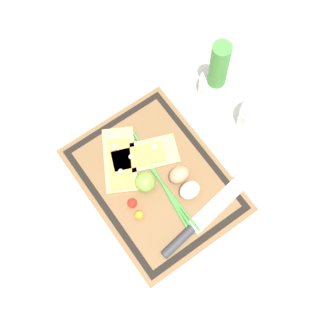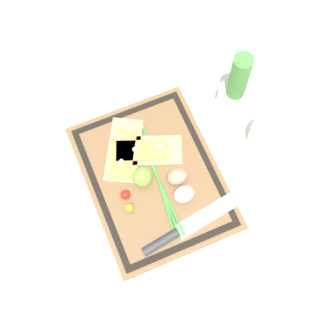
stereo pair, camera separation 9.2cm
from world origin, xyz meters
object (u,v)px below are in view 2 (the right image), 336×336
object	(u,v)px
lime	(143,178)
cherry_tomato_yellow	(129,208)
pizza_slice_near	(123,151)
knife	(178,232)
herb_pot	(236,89)
cherry_tomato_red	(125,195)
egg_brown	(177,177)
sauce_jar	(265,136)
pizza_slice_far	(147,150)
egg_pink	(184,194)

from	to	relation	value
lime	cherry_tomato_yellow	size ratio (longest dim) A/B	2.30
pizza_slice_near	knife	xyz separation A→B (m)	(0.26, 0.05, 0.00)
pizza_slice_near	herb_pot	distance (m)	0.34
cherry_tomato_red	egg_brown	bearing A→B (deg)	85.78
pizza_slice_near	lime	size ratio (longest dim) A/B	3.74
sauce_jar	cherry_tomato_red	bearing A→B (deg)	-89.58
pizza_slice_near	egg_brown	bearing A→B (deg)	37.96
egg_brown	knife	bearing A→B (deg)	-22.73
knife	herb_pot	distance (m)	0.41
pizza_slice_far	egg_brown	size ratio (longest dim) A/B	3.51
pizza_slice_far	egg_pink	world-z (taller)	egg_pink
knife	herb_pot	world-z (taller)	herb_pot
egg_pink	sauce_jar	size ratio (longest dim) A/B	0.57
egg_pink	cherry_tomato_yellow	bearing A→B (deg)	-99.80
pizza_slice_far	cherry_tomato_red	xyz separation A→B (m)	(0.09, -0.10, 0.01)
pizza_slice_near	knife	size ratio (longest dim) A/B	0.67
cherry_tomato_yellow	sauce_jar	distance (m)	0.41
knife	cherry_tomato_red	bearing A→B (deg)	-148.95
egg_pink	sauce_jar	bearing A→B (deg)	103.44
pizza_slice_far	cherry_tomato_yellow	xyz separation A→B (m)	(0.13, -0.10, 0.01)
egg_brown	sauce_jar	distance (m)	0.26
pizza_slice_far	herb_pot	bearing A→B (deg)	99.95
pizza_slice_near	herb_pot	size ratio (longest dim) A/B	0.91
egg_pink	lime	size ratio (longest dim) A/B	1.05
egg_pink	cherry_tomato_red	distance (m)	0.15
cherry_tomato_red	herb_pot	xyz separation A→B (m)	(-0.14, 0.38, 0.05)
pizza_slice_far	cherry_tomato_yellow	bearing A→B (deg)	-38.07
pizza_slice_far	knife	size ratio (longest dim) A/B	0.66
cherry_tomato_red	sauce_jar	xyz separation A→B (m)	(-0.00, 0.40, 0.01)
pizza_slice_near	lime	world-z (taller)	lime
cherry_tomato_yellow	egg_brown	bearing A→B (deg)	100.00
pizza_slice_near	sauce_jar	world-z (taller)	sauce_jar
cherry_tomato_yellow	sauce_jar	xyz separation A→B (m)	(-0.04, 0.41, 0.02)
lime	cherry_tomato_yellow	xyz separation A→B (m)	(0.06, -0.06, -0.02)
egg_pink	cherry_tomato_red	world-z (taller)	egg_pink
cherry_tomato_red	sauce_jar	distance (m)	0.40
pizza_slice_near	knife	distance (m)	0.27
pizza_slice_near	pizza_slice_far	size ratio (longest dim) A/B	1.01
cherry_tomato_yellow	egg_pink	bearing A→B (deg)	80.20
egg_brown	egg_pink	distance (m)	0.05
pizza_slice_near	herb_pot	bearing A→B (deg)	94.24
herb_pot	cherry_tomato_red	bearing A→B (deg)	-69.20
cherry_tomato_yellow	herb_pot	world-z (taller)	herb_pot
pizza_slice_far	cherry_tomato_yellow	distance (m)	0.17
pizza_slice_near	egg_brown	xyz separation A→B (m)	(0.13, 0.10, 0.02)
cherry_tomato_yellow	herb_pot	size ratio (longest dim) A/B	0.11
pizza_slice_far	lime	world-z (taller)	lime
herb_pot	sauce_jar	distance (m)	0.15
herb_pot	egg_brown	bearing A→B (deg)	-57.02
pizza_slice_near	egg_pink	distance (m)	0.20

